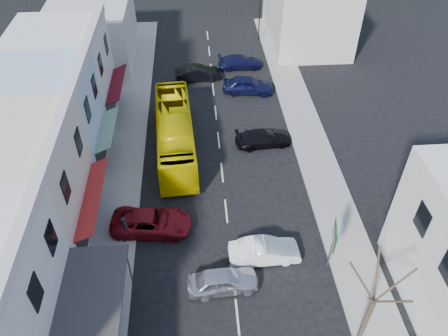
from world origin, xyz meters
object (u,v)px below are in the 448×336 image
at_px(traffic_signal, 260,16).
at_px(pedestrian_left, 126,228).
at_px(car_white, 264,251).
at_px(direction_sign, 332,247).
at_px(car_red, 151,222).
at_px(bus, 175,133).
at_px(car_silver, 223,281).
at_px(street_tree, 374,302).

bearing_deg(traffic_signal, pedestrian_left, 86.36).
height_order(car_white, direction_sign, direction_sign).
distance_m(car_white, traffic_signal, 31.04).
distance_m(car_white, car_red, 7.59).
xyz_separation_m(bus, car_silver, (2.81, -13.20, -0.85)).
distance_m(bus, car_white, 12.59).
bearing_deg(bus, direction_sign, -55.99).
relative_size(car_red, pedestrian_left, 2.71).
distance_m(car_red, direction_sign, 11.49).
bearing_deg(bus, pedestrian_left, -112.15).
xyz_separation_m(car_white, traffic_signal, (3.78, 30.74, 2.01)).
xyz_separation_m(car_white, car_red, (-7.02, 2.90, 0.00)).
xyz_separation_m(car_silver, traffic_signal, (6.47, 32.65, 2.01)).
height_order(bus, pedestrian_left, bus).
bearing_deg(traffic_signal, bus, 84.29).
bearing_deg(car_white, street_tree, -144.70).
relative_size(direction_sign, traffic_signal, 0.67).
distance_m(direction_sign, traffic_signal, 31.61).
distance_m(bus, direction_sign, 15.29).
bearing_deg(traffic_signal, direction_sign, 109.80).
relative_size(car_silver, traffic_signal, 0.81).
height_order(direction_sign, traffic_signal, traffic_signal).
bearing_deg(car_red, traffic_signal, -15.56).
relative_size(car_red, street_tree, 0.63).
xyz_separation_m(car_red, direction_sign, (10.80, -3.75, 1.11)).
bearing_deg(car_silver, pedestrian_left, 50.94).
bearing_deg(bus, street_tree, -63.27).
height_order(street_tree, traffic_signal, street_tree).
bearing_deg(pedestrian_left, street_tree, -144.99).
height_order(car_silver, direction_sign, direction_sign).
distance_m(car_silver, street_tree, 8.41).
distance_m(bus, car_silver, 13.52).
bearing_deg(car_silver, street_tree, -121.90).
distance_m(bus, street_tree, 19.62).
bearing_deg(car_white, bus, 23.79).
xyz_separation_m(car_silver, direction_sign, (6.47, 1.05, 1.11)).
bearing_deg(car_silver, car_white, -58.82).
height_order(bus, traffic_signal, traffic_signal).
relative_size(pedestrian_left, street_tree, 0.23).
distance_m(direction_sign, street_tree, 5.10).
bearing_deg(car_silver, bus, 7.92).
relative_size(car_silver, car_red, 0.96).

